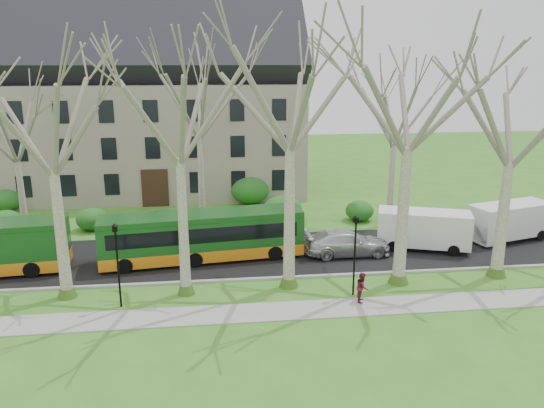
# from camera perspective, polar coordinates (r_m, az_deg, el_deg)

# --- Properties ---
(ground) EXTENTS (120.00, 120.00, 0.00)m
(ground) POSITION_cam_1_polar(r_m,az_deg,el_deg) (28.82, -3.58, -9.47)
(ground) COLOR #3A7822
(ground) RESTS_ON ground
(sidewalk) EXTENTS (70.00, 2.00, 0.06)m
(sidewalk) POSITION_cam_1_polar(r_m,az_deg,el_deg) (26.57, -3.27, -11.66)
(sidewalk) COLOR gray
(sidewalk) RESTS_ON ground
(road) EXTENTS (80.00, 8.00, 0.06)m
(road) POSITION_cam_1_polar(r_m,az_deg,el_deg) (33.88, -4.12, -5.53)
(road) COLOR black
(road) RESTS_ON ground
(curb) EXTENTS (80.00, 0.25, 0.14)m
(curb) POSITION_cam_1_polar(r_m,az_deg,el_deg) (30.16, -3.75, -8.16)
(curb) COLOR #A5A39E
(curb) RESTS_ON ground
(building) EXTENTS (26.50, 12.20, 16.00)m
(building) POSITION_cam_1_polar(r_m,az_deg,el_deg) (50.52, -12.25, 10.45)
(building) COLOR gray
(building) RESTS_ON ground
(tree_row_verge) EXTENTS (49.00, 7.00, 14.00)m
(tree_row_verge) POSITION_cam_1_polar(r_m,az_deg,el_deg) (26.95, -3.87, 4.44)
(tree_row_verge) COLOR gray
(tree_row_verge) RESTS_ON ground
(tree_row_far) EXTENTS (33.00, 7.00, 12.00)m
(tree_row_far) POSITION_cam_1_polar(r_m,az_deg,el_deg) (37.63, -6.73, 5.94)
(tree_row_far) COLOR gray
(tree_row_far) RESTS_ON ground
(lamp_row) EXTENTS (36.22, 0.22, 4.30)m
(lamp_row) POSITION_cam_1_polar(r_m,az_deg,el_deg) (26.91, -3.55, -5.38)
(lamp_row) COLOR black
(lamp_row) RESTS_ON ground
(hedges) EXTENTS (30.60, 8.60, 2.00)m
(hedges) POSITION_cam_1_polar(r_m,az_deg,el_deg) (41.78, -11.11, -0.33)
(hedges) COLOR #1B5F20
(hedges) RESTS_ON ground
(bus_follow) EXTENTS (12.49, 3.99, 3.07)m
(bus_follow) POSITION_cam_1_polar(r_m,az_deg,el_deg) (32.86, -7.48, -3.41)
(bus_follow) COLOR #154C19
(bus_follow) RESTS_ON road
(sedan) EXTENTS (5.47, 2.28, 1.58)m
(sedan) POSITION_cam_1_polar(r_m,az_deg,el_deg) (33.95, 8.12, -4.14)
(sedan) COLOR #BCBBC1
(sedan) RESTS_ON road
(van_a) EXTENTS (6.18, 3.89, 2.53)m
(van_a) POSITION_cam_1_polar(r_m,az_deg,el_deg) (35.84, 15.97, -2.73)
(van_a) COLOR silver
(van_a) RESTS_ON road
(van_b) EXTENTS (6.15, 3.56, 2.53)m
(van_b) POSITION_cam_1_polar(r_m,az_deg,el_deg) (39.72, 24.22, -1.76)
(van_b) COLOR silver
(van_b) RESTS_ON road
(pedestrian_b) EXTENTS (0.78, 0.89, 1.55)m
(pedestrian_b) POSITION_cam_1_polar(r_m,az_deg,el_deg) (27.75, 9.68, -8.80)
(pedestrian_b) COLOR maroon
(pedestrian_b) RESTS_ON sidewalk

